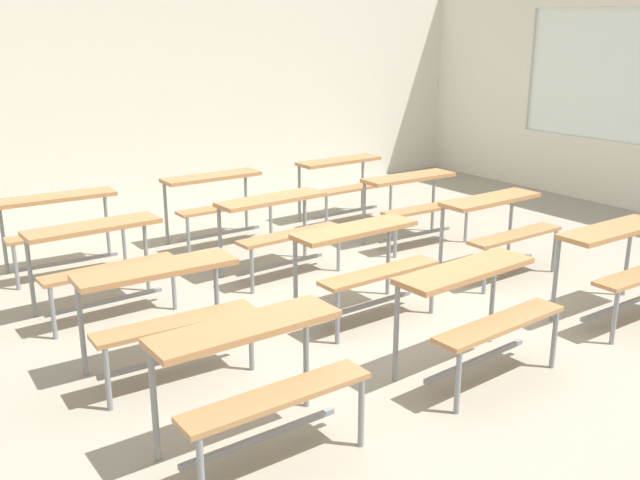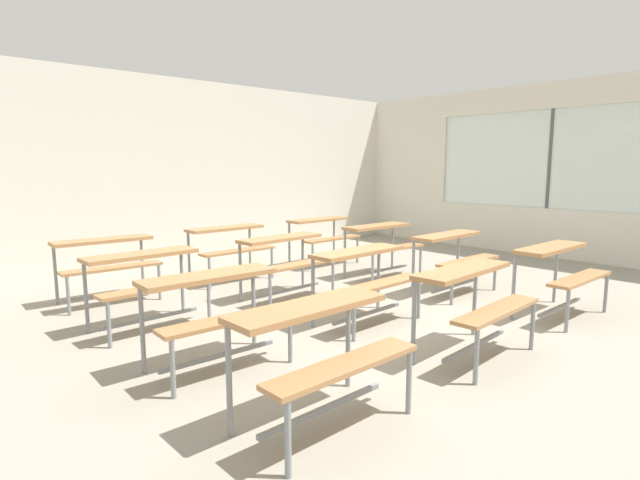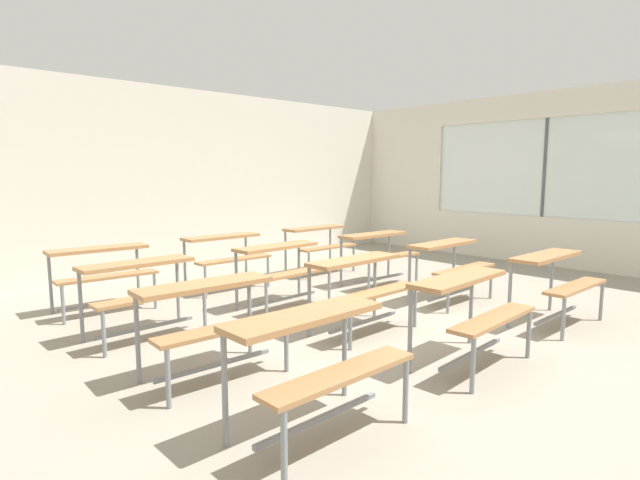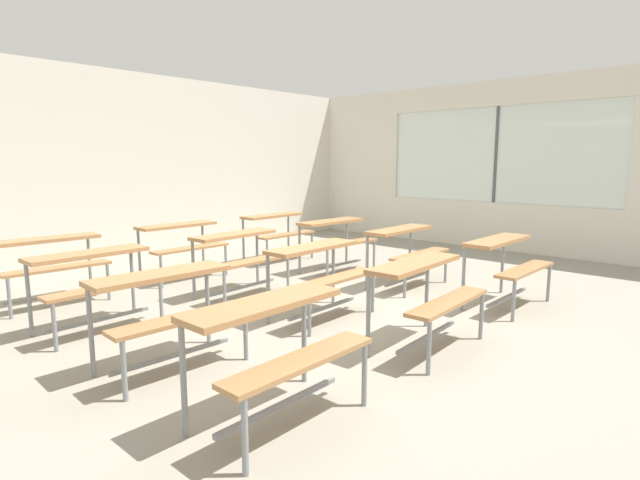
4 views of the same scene
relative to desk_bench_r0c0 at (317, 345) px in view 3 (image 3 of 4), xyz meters
The scene contains 15 objects.
ground 2.24m from the desk_bench_r0c0, 31.62° to the left, with size 10.00×9.00×0.05m, color gray.
wall_back 6.00m from the desk_bench_r0c0, 71.93° to the left, with size 10.00×0.12×3.00m, color silver.
wall_right 6.97m from the desk_bench_r0c0, ahead, with size 0.12×9.00×3.00m.
desk_bench_r0c0 is the anchor object (origin of this frame).
desk_bench_r0c1 1.69m from the desk_bench_r0c0, ahead, with size 1.13×0.64×0.74m.
desk_bench_r0c2 3.40m from the desk_bench_r0c0, ahead, with size 1.10×0.60×0.74m.
desk_bench_r1c0 1.20m from the desk_bench_r0c0, 91.09° to the left, with size 1.12×0.64×0.74m.
desk_bench_r1c1 2.07m from the desk_bench_r0c0, 34.98° to the left, with size 1.11×0.61×0.74m.
desk_bench_r1c2 3.63m from the desk_bench_r0c0, 20.37° to the left, with size 1.11×0.61×0.74m.
desk_bench_r2c0 2.51m from the desk_bench_r0c0, 90.50° to the left, with size 1.11×0.61×0.74m.
desk_bench_r2c1 3.01m from the desk_bench_r0c0, 55.70° to the left, with size 1.13×0.64×0.74m.
desk_bench_r2c2 4.25m from the desk_bench_r0c0, 35.77° to the left, with size 1.12×0.63×0.74m.
desk_bench_r3c0 3.75m from the desk_bench_r0c0, 89.64° to the left, with size 1.13×0.64×0.74m.
desk_bench_r3c1 4.13m from the desk_bench_r0c0, 65.66° to the left, with size 1.10×0.59×0.74m.
desk_bench_r3c2 5.05m from the desk_bench_r0c0, 47.39° to the left, with size 1.11×0.61×0.74m.
Camera 3 is at (-3.80, -3.30, 1.60)m, focal length 28.00 mm.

